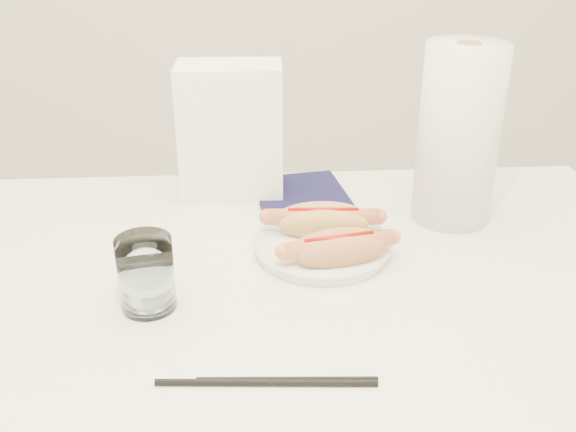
{
  "coord_description": "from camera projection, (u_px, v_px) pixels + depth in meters",
  "views": [
    {
      "loc": [
        0.0,
        -0.74,
        1.23
      ],
      "look_at": [
        0.05,
        0.08,
        0.82
      ],
      "focal_mm": 42.1,
      "sensor_mm": 36.0,
      "label": 1
    }
  ],
  "objects": [
    {
      "name": "hotdog_right",
      "position": [
        339.0,
        248.0,
        0.91
      ],
      "size": [
        0.16,
        0.08,
        0.04
      ],
      "rotation": [
        0.0,
        0.0,
        0.21
      ],
      "color": "#BC7849",
      "rests_on": "plate"
    },
    {
      "name": "chopstick_near",
      "position": [
        266.0,
        383.0,
        0.71
      ],
      "size": [
        0.24,
        0.02,
        0.01
      ],
      "primitive_type": "cylinder",
      "rotation": [
        0.0,
        1.57,
        -0.07
      ],
      "color": "black",
      "rests_on": "table"
    },
    {
      "name": "paper_towel_roll",
      "position": [
        459.0,
        135.0,
        1.01
      ],
      "size": [
        0.15,
        0.15,
        0.27
      ],
      "primitive_type": "cylinder",
      "rotation": [
        0.0,
        0.0,
        -0.32
      ],
      "color": "white",
      "rests_on": "table"
    },
    {
      "name": "chopstick_far",
      "position": [
        287.0,
        379.0,
        0.72
      ],
      "size": [
        0.19,
        0.02,
        0.01
      ],
      "primitive_type": "cylinder",
      "rotation": [
        0.0,
        1.57,
        -0.05
      ],
      "color": "black",
      "rests_on": "table"
    },
    {
      "name": "napkin_box",
      "position": [
        231.0,
        132.0,
        1.1
      ],
      "size": [
        0.17,
        0.1,
        0.22
      ],
      "primitive_type": "cube",
      "rotation": [
        0.0,
        0.0,
        -0.03
      ],
      "color": "white",
      "rests_on": "table"
    },
    {
      "name": "table",
      "position": [
        252.0,
        331.0,
        0.9
      ],
      "size": [
        1.2,
        0.8,
        0.75
      ],
      "color": "white",
      "rests_on": "ground"
    },
    {
      "name": "water_glass",
      "position": [
        146.0,
        274.0,
        0.82
      ],
      "size": [
        0.07,
        0.07,
        0.1
      ],
      "primitive_type": "cylinder",
      "color": "silver",
      "rests_on": "table"
    },
    {
      "name": "hotdog_left",
      "position": [
        323.0,
        221.0,
        0.98
      ],
      "size": [
        0.16,
        0.07,
        0.04
      ],
      "rotation": [
        0.0,
        0.0,
        -0.06
      ],
      "color": "tan",
      "rests_on": "plate"
    },
    {
      "name": "navy_napkin",
      "position": [
        300.0,
        192.0,
        1.15
      ],
      "size": [
        0.17,
        0.17,
        0.01
      ],
      "primitive_type": "cube",
      "rotation": [
        0.0,
        0.0,
        0.15
      ],
      "color": "#111034",
      "rests_on": "table"
    },
    {
      "name": "plate",
      "position": [
        322.0,
        248.0,
        0.96
      ],
      "size": [
        0.22,
        0.22,
        0.02
      ],
      "primitive_type": "cylinder",
      "rotation": [
        0.0,
        0.0,
        0.21
      ],
      "color": "white",
      "rests_on": "table"
    }
  ]
}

